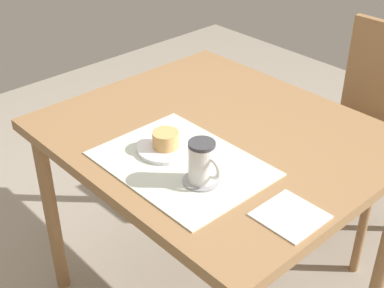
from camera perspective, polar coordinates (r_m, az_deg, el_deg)
The scene contains 8 objects.
dining_table at distance 1.71m, azimuth 2.62°, elevation -1.12°, with size 1.01×0.88×0.75m.
wooden_chair at distance 2.30m, azimuth 18.22°, elevation 1.62°, with size 0.43×0.43×0.90m.
placemat at distance 1.51m, azimuth -1.12°, elevation -2.09°, with size 0.47×0.35×0.00m, color silver.
pastry_plate at distance 1.57m, azimuth -2.79°, elevation -0.43°, with size 0.17×0.17×0.01m, color white.
pastry at distance 1.55m, azimuth -2.82°, elevation 0.50°, with size 0.08×0.08×0.05m, color #E0A860.
coffee_coaster at distance 1.44m, azimuth 1.00°, elevation -3.91°, with size 0.10×0.10×0.01m, color #99999E.
coffee_mug at distance 1.40m, azimuth 1.10°, elevation -1.92°, with size 0.10×0.07×0.12m.
paper_napkin at distance 1.35m, azimuth 10.43°, elevation -7.52°, with size 0.15×0.15×0.00m, color white.
Camera 1 is at (1.00, -1.03, 1.59)m, focal length 50.00 mm.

